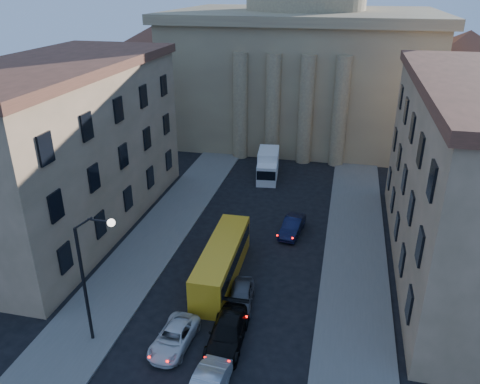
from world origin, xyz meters
name	(u,v)px	position (x,y,z in m)	size (l,w,h in m)	color
sidewalk_left	(143,254)	(-8.50, 18.00, 0.07)	(5.00, 60.00, 0.15)	#605D57
sidewalk_right	(355,281)	(8.50, 18.00, 0.07)	(5.00, 60.00, 0.15)	#605D57
church	(303,49)	(0.00, 55.47, 11.88)	(68.02, 28.76, 36.60)	#856D51
building_left	(64,146)	(-17.00, 22.00, 7.42)	(11.60, 26.60, 14.70)	tan
street_lamp	(90,270)	(-6.97, 8.00, 5.29)	(2.62, 0.44, 8.83)	black
car_left_mid	(174,338)	(-2.33, 8.67, 0.62)	(2.05, 4.44, 1.24)	silver
car_right_mid	(227,332)	(0.80, 9.69, 0.75)	(2.11, 5.20, 1.51)	black
car_right_far	(241,296)	(0.80, 13.51, 0.70)	(1.66, 4.13, 1.41)	#4F4F55
car_right_distant	(292,226)	(2.99, 24.32, 0.72)	(1.53, 4.38, 1.44)	black
city_bus	(222,261)	(-1.33, 16.37, 1.51)	(2.49, 10.01, 2.81)	gold
box_truck	(268,166)	(-1.38, 36.63, 1.46)	(2.77, 5.81, 3.08)	white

